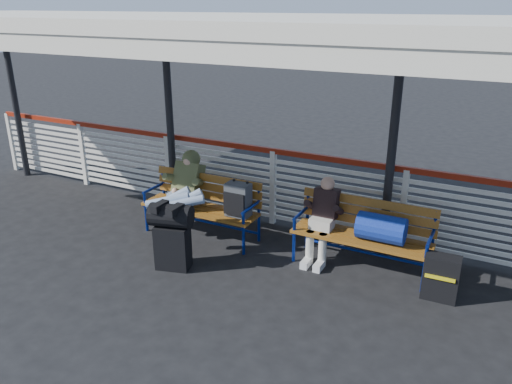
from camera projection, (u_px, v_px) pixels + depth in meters
The scene contains 9 objects.
ground at pixel (209, 277), 6.42m from camera, with size 60.00×60.00×0.00m, color black.
fence at pixel (273, 184), 7.77m from camera, with size 12.08×0.08×1.24m.
canopy at pixel (239, 26), 6.06m from camera, with size 12.60×3.60×3.16m.
luggage_stack at pixel (172, 234), 6.48m from camera, with size 0.61×0.44×0.91m.
bench_left at pixel (215, 200), 7.29m from camera, with size 1.80×0.56×0.95m.
bench_right at pixel (373, 228), 6.40m from camera, with size 1.80×0.56×0.92m.
traveler_man at pixel (180, 195), 7.12m from camera, with size 0.94×1.64×0.77m.
companion_person at pixel (322, 219), 6.69m from camera, with size 0.32×0.66×1.15m.
suitcase_side at pixel (441, 278), 5.87m from camera, with size 0.41×0.26×0.56m.
Camera 1 is at (3.11, -4.72, 3.31)m, focal length 35.00 mm.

